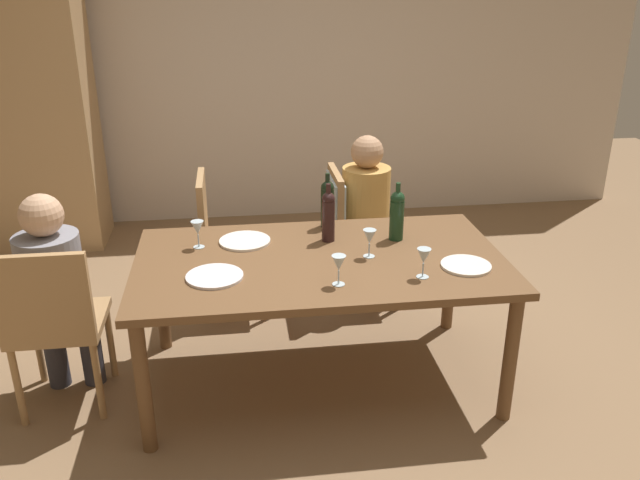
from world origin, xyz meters
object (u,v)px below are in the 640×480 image
Objects in this scene: dining_table at (320,271)px; wine_bottle_tall_green at (397,214)px; wine_bottle_short_olive at (327,202)px; handbag at (291,289)px; dinner_plate_host at (245,241)px; wine_glass_centre at (198,229)px; person_man_bearded at (369,208)px; person_woman_host at (55,285)px; wine_glass_near_left at (339,264)px; wine_glass_far at (424,257)px; chair_left_end at (54,318)px; armoire_cabinet at (18,111)px; dinner_plate_guest_left at (215,276)px; wine_bottle_dark_red at (328,215)px; wine_glass_near_right at (369,238)px; dinner_plate_guest_right at (466,266)px; chair_far_left at (222,234)px; chair_far_right at (347,219)px.

wine_bottle_tall_green is (0.45, 0.20, 0.22)m from dining_table.
handbag is (-0.18, 0.47, -0.77)m from wine_bottle_short_olive.
dinner_plate_host is (-0.38, 0.26, 0.08)m from dining_table.
dining_table is 12.70× the size of wine_glass_centre.
person_man_bearded reaches higher than wine_bottle_short_olive.
person_man_bearded is (1.78, 0.88, 0.00)m from person_woman_host.
wine_glass_near_left is 1.00× the size of wine_glass_far.
chair_left_end is 2.90× the size of wine_bottle_short_olive.
armoire_cabinet is 3.26m from wine_bottle_tall_green.
wine_bottle_short_olive reaches higher than dinner_plate_guest_left.
dining_table is 1.07m from handbag.
wine_glass_centre is (-1.07, 0.03, -0.04)m from wine_bottle_tall_green.
chair_left_end is 1.48m from wine_bottle_dark_red.
chair_left_end is 2.85× the size of wine_bottle_tall_green.
person_woman_host is at bearing -171.81° from wine_bottle_dark_red.
wine_bottle_dark_red is 0.30m from wine_glass_near_right.
dinner_plate_guest_right is at bearing -23.41° from dinner_plate_host.
person_man_bearded is (0.45, 0.91, -0.00)m from dining_table.
wine_bottle_dark_red is 0.74m from dinner_plate_guest_left.
person_man_bearded is at bearing 77.89° from wine_glass_near_right.
wine_glass_near_right is (0.77, -0.93, 0.31)m from chair_far_left.
chair_left_end is 3.33× the size of dinner_plate_guest_left.
dinner_plate_guest_left is at bearing -37.95° from chair_far_right.
chair_far_right is 3.32× the size of dinner_plate_host.
wine_glass_far is (1.78, -0.20, 0.31)m from chair_left_end.
wine_glass_centre is (0.70, 0.20, 0.18)m from person_woman_host.
person_man_bearded reaches higher than wine_bottle_tall_green.
dinner_plate_guest_left is (-0.02, -1.07, 0.21)m from chair_far_left.
armoire_cabinet reaches higher than wine_glass_near_left.
person_man_bearded is (2.50, -1.37, -0.44)m from armoire_cabinet.
wine_glass_far is at bearing -10.08° from person_woman_host.
chair_far_right is (2.35, -1.37, -0.50)m from armoire_cabinet.
person_man_bearded reaches higher than dinner_plate_host.
dinner_plate_guest_right is at bearing -16.24° from dining_table.
wine_glass_near_right is (-0.20, -0.93, 0.18)m from person_man_bearded.
person_man_bearded is at bearing 32.57° from wine_glass_centre.
chair_left_end reaches higher than wine_glass_near_left.
chair_far_right is 0.78m from wine_bottle_dark_red.
person_woman_host is at bearing -164.19° from wine_glass_centre.
dinner_plate_host is at bearing 145.06° from dining_table.
chair_left_end reaches higher than dinner_plate_guest_right.
armoire_cabinet reaches higher than wine_bottle_dark_red.
person_man_bearded is at bearing 61.21° from wine_bottle_dark_red.
person_woman_host reaches higher than chair_far_right.
dining_table is 1.05m from chair_far_left.
person_man_bearded is at bearing 71.64° from wine_glass_near_left.
chair_far_left is at bearing -180.00° from handbag.
dinner_plate_host is at bearing -159.98° from wine_bottle_short_olive.
dinner_plate_guest_left is (0.79, -0.07, 0.21)m from chair_left_end.
handbag is (-0.15, 0.68, -0.77)m from wine_bottle_dark_red.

